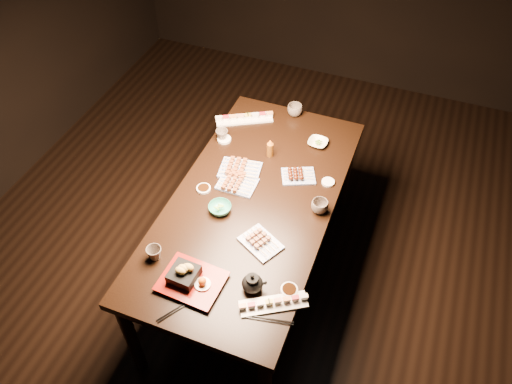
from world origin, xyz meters
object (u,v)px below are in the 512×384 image
yakitori_plate_left (240,167)px  edamame_bowl_green (220,208)px  teacup_near_left (154,253)px  condiment_bottle (270,148)px  dining_table (253,240)px  teacup_far_left (222,135)px  teacup_far_right (295,110)px  yakitori_plate_center (237,182)px  sushi_platter_far (244,117)px  edamame_bowl_cream (318,143)px  teapot (252,282)px  yakitori_plate_right (261,241)px  teacup_mid_right (320,206)px  tempura_tray (191,277)px  sushi_platter_near (273,302)px

yakitori_plate_left → edamame_bowl_green: size_ratio=1.89×
teacup_near_left → condiment_bottle: condiment_bottle is taller
teacup_near_left → dining_table: bearing=59.6°
teacup_far_left → teacup_far_right: teacup_far_right is taller
edamame_bowl_green → teacup_near_left: teacup_near_left is taller
yakitori_plate_center → teacup_far_right: (0.11, 0.76, 0.01)m
edamame_bowl_green → condiment_bottle: 0.54m
teacup_far_right → condiment_bottle: condiment_bottle is taller
teacup_far_left → teacup_far_right: bearing=48.8°
teacup_far_right → sushi_platter_far: bearing=-149.9°
edamame_bowl_cream → teacup_near_left: teacup_near_left is taller
yakitori_plate_center → edamame_bowl_cream: bearing=56.3°
yakitori_plate_left → condiment_bottle: bearing=49.9°
dining_table → teapot: teapot is taller
sushi_platter_far → edamame_bowl_cream: sushi_platter_far is taller
dining_table → yakitori_plate_center: bearing=141.9°
sushi_platter_far → teacup_near_left: (-0.01, -1.22, 0.01)m
sushi_platter_far → yakitori_plate_right: yakitori_plate_right is taller
teacup_mid_right → teacup_far_left: bearing=154.2°
yakitori_plate_center → yakitori_plate_right: bearing=-51.7°
teacup_near_left → teacup_mid_right: 0.94m
tempura_tray → teapot: tempura_tray is taller
tempura_tray → teacup_mid_right: bearing=59.4°
yakitori_plate_center → edamame_bowl_cream: yakitori_plate_center is taller
tempura_tray → teacup_far_right: bearing=90.8°
edamame_bowl_green → teapot: teapot is taller
sushi_platter_far → yakitori_plate_left: size_ratio=1.55×
teacup_near_left → teacup_mid_right: same height
sushi_platter_far → edamame_bowl_green: (0.18, -0.80, -0.00)m
sushi_platter_near → dining_table: bearing=88.2°
teacup_far_right → sushi_platter_near: bearing=-75.9°
dining_table → teacup_near_left: size_ratio=22.34×
sushi_platter_near → yakitori_plate_left: 0.94m
dining_table → yakitori_plate_right: size_ratio=8.38×
teacup_mid_right → teacup_far_left: (-0.76, 0.37, -0.00)m
teacup_near_left → teacup_far_right: bearing=77.6°
teacup_far_right → dining_table: bearing=-88.6°
yakitori_plate_right → edamame_bowl_cream: bearing=114.2°
edamame_bowl_green → tempura_tray: tempura_tray is taller
sushi_platter_far → teapot: 1.32m
dining_table → yakitori_plate_right: (0.15, -0.28, 0.40)m
teacup_far_right → condiment_bottle: bearing=-92.3°
sushi_platter_near → edamame_bowl_green: bearing=105.2°
dining_table → teacup_mid_right: bearing=2.6°
yakitori_plate_right → teacup_near_left: teacup_near_left is taller
tempura_tray → condiment_bottle: condiment_bottle is taller
sushi_platter_far → teacup_mid_right: bearing=110.1°
edamame_bowl_cream → tempura_tray: bearing=-103.4°
sushi_platter_near → yakitori_plate_center: (-0.47, 0.68, 0.01)m
dining_table → sushi_platter_far: 0.84m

